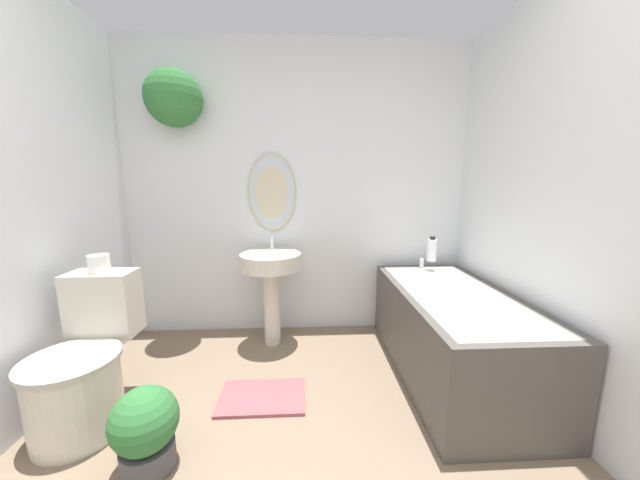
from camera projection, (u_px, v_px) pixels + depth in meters
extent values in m
cube|color=silver|center=(298.00, 192.00, 2.70)|extent=(2.92, 0.06, 2.40)
ellipsoid|color=beige|center=(272.00, 193.00, 2.64)|extent=(0.39, 0.02, 0.63)
ellipsoid|color=silver|center=(272.00, 193.00, 2.64)|extent=(0.35, 0.01, 0.59)
cylinder|color=#47474C|center=(173.00, 85.00, 2.36)|extent=(0.19, 0.19, 0.10)
sphere|color=#2D6B33|center=(174.00, 98.00, 2.38)|extent=(0.42, 0.42, 0.42)
cube|color=silver|center=(572.00, 199.00, 1.65)|extent=(0.06, 2.34, 2.40)
cylinder|color=beige|center=(76.00, 398.00, 1.63)|extent=(0.41, 0.41, 0.40)
cylinder|color=#B1ADA0|center=(71.00, 360.00, 1.60)|extent=(0.44, 0.44, 0.02)
cube|color=beige|center=(104.00, 303.00, 1.87)|extent=(0.36, 0.20, 0.38)
cylinder|color=beige|center=(272.00, 307.00, 2.55)|extent=(0.13, 0.13, 0.62)
cylinder|color=beige|center=(271.00, 261.00, 2.48)|extent=(0.47, 0.47, 0.12)
cylinder|color=silver|center=(272.00, 244.00, 2.59)|extent=(0.02, 0.02, 0.10)
cube|color=#4C4742|center=(452.00, 334.00, 2.14)|extent=(0.70, 1.42, 0.57)
cube|color=beige|center=(455.00, 295.00, 2.09)|extent=(0.60, 1.32, 0.04)
cylinder|color=silver|center=(422.00, 264.00, 2.68)|extent=(0.04, 0.04, 0.08)
cylinder|color=white|center=(432.00, 250.00, 2.59)|extent=(0.08, 0.08, 0.18)
cylinder|color=black|center=(433.00, 238.00, 2.58)|extent=(0.04, 0.04, 0.02)
cylinder|color=#47474C|center=(148.00, 456.00, 1.45)|extent=(0.23, 0.23, 0.12)
sphere|color=#2D6B33|center=(144.00, 420.00, 1.42)|extent=(0.29, 0.29, 0.29)
cube|color=#934C51|center=(262.00, 397.00, 1.93)|extent=(0.51, 0.33, 0.02)
cylinder|color=white|center=(99.00, 264.00, 1.82)|extent=(0.11, 0.11, 0.10)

